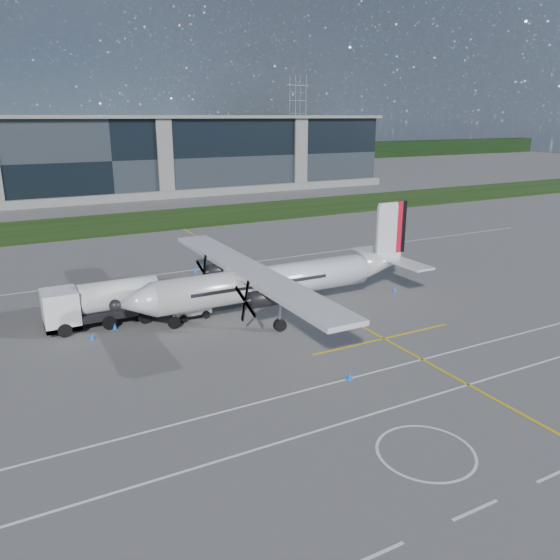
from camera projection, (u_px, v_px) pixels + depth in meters
ground at (161, 230)px, 76.85m from camera, size 400.00×400.00×0.00m
grass_strip at (146, 221)px, 83.61m from camera, size 400.00×18.00×0.04m
terminal_building at (102, 158)px, 108.51m from camera, size 120.00×20.00×15.00m
tree_line at (64, 160)px, 160.53m from camera, size 400.00×6.00×6.00m
pylon_east at (298, 118)px, 203.78m from camera, size 9.00×4.60×30.00m
yellow_taxiway_centerline at (280, 282)px, 52.83m from camera, size 0.20×70.00×0.01m
white_lane_line at (430, 396)px, 31.19m from camera, size 90.00×0.15×0.01m
turboprop_aircraft at (277, 262)px, 43.98m from camera, size 26.26×27.24×8.17m
fuel_tanker_truck at (94, 305)px, 41.31m from camera, size 9.01×2.93×3.38m
baggage_tug at (191, 306)px, 43.30m from camera, size 3.12×1.87×1.87m
ground_crew_person at (168, 301)px, 44.50m from camera, size 0.65×0.81×1.80m
safety_cone_nose_stbd at (115, 326)px, 40.97m from camera, size 0.36×0.36×0.50m
safety_cone_portwing at (350, 376)px, 33.15m from camera, size 0.36×0.36×0.50m
safety_cone_stbdwing at (195, 270)px, 56.06m from camera, size 0.36×0.36×0.50m
safety_cone_fwd at (92, 337)px, 39.02m from camera, size 0.36×0.36×0.50m
safety_cone_tail at (394, 289)px, 49.80m from camera, size 0.36×0.36×0.50m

